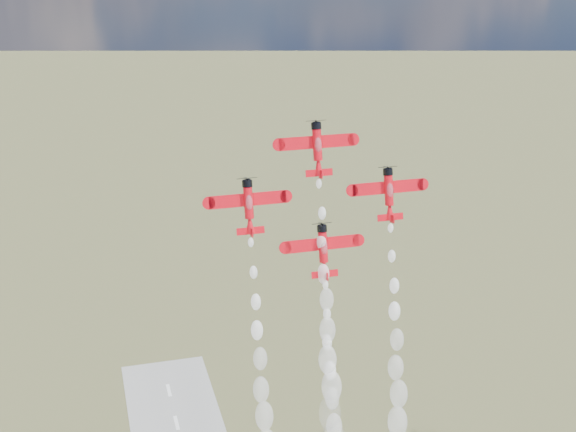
% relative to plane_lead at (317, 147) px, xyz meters
% --- Properties ---
extents(plane_lead, '(13.90, 5.14, 9.78)m').
position_rel_plane_lead_xyz_m(plane_lead, '(0.00, 0.00, 0.00)').
color(plane_lead, red).
rests_on(plane_lead, ground).
extents(plane_left, '(13.90, 5.14, 9.78)m').
position_rel_plane_lead_xyz_m(plane_left, '(-13.18, -2.17, -8.97)').
color(plane_left, red).
rests_on(plane_left, ground).
extents(plane_right, '(13.90, 5.14, 9.78)m').
position_rel_plane_lead_xyz_m(plane_right, '(13.18, -2.17, -8.97)').
color(plane_right, red).
rests_on(plane_right, ground).
extents(plane_slot, '(13.90, 5.14, 9.78)m').
position_rel_plane_lead_xyz_m(plane_slot, '(0.00, -4.33, -17.94)').
color(plane_slot, red).
rests_on(plane_slot, ground).
extents(smoke_trail_lead, '(5.23, 16.64, 61.02)m').
position_rel_plane_lead_xyz_m(smoke_trail_lead, '(-0.00, -12.27, -51.82)').
color(smoke_trail_lead, white).
rests_on(smoke_trail_lead, plane_lead).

